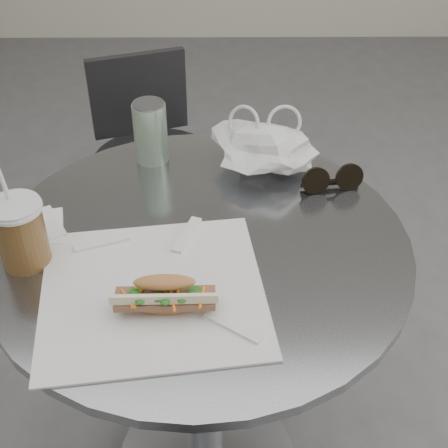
{
  "coord_description": "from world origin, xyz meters",
  "views": [
    {
      "loc": [
        0.04,
        -0.66,
        1.46
      ],
      "look_at": [
        0.04,
        0.19,
        0.79
      ],
      "focal_mm": 50.0,
      "sensor_mm": 36.0,
      "label": 1
    }
  ],
  "objects_px": {
    "cafe_table": "(203,342)",
    "iced_coffee": "(21,232)",
    "drink_can": "(151,132)",
    "sunglasses": "(332,180)",
    "chair_far": "(155,190)",
    "banh_mi": "(165,295)"
  },
  "relations": [
    {
      "from": "cafe_table",
      "to": "chair_far",
      "type": "distance_m",
      "value": 0.78
    },
    {
      "from": "chair_far",
      "to": "banh_mi",
      "type": "relative_size",
      "value": 3.68
    },
    {
      "from": "drink_can",
      "to": "chair_far",
      "type": "bearing_deg",
      "value": 97.42
    },
    {
      "from": "banh_mi",
      "to": "drink_can",
      "type": "bearing_deg",
      "value": 96.43
    },
    {
      "from": "banh_mi",
      "to": "sunglasses",
      "type": "distance_m",
      "value": 0.45
    },
    {
      "from": "cafe_table",
      "to": "chair_far",
      "type": "relative_size",
      "value": 1.06
    },
    {
      "from": "sunglasses",
      "to": "iced_coffee",
      "type": "bearing_deg",
      "value": -169.78
    },
    {
      "from": "iced_coffee",
      "to": "drink_can",
      "type": "distance_m",
      "value": 0.38
    },
    {
      "from": "cafe_table",
      "to": "iced_coffee",
      "type": "bearing_deg",
      "value": -170.2
    },
    {
      "from": "banh_mi",
      "to": "sunglasses",
      "type": "xyz_separation_m",
      "value": [
        0.31,
        0.33,
        -0.01
      ]
    },
    {
      "from": "iced_coffee",
      "to": "drink_can",
      "type": "xyz_separation_m",
      "value": [
        0.19,
        0.32,
        0.0
      ]
    },
    {
      "from": "chair_far",
      "to": "banh_mi",
      "type": "distance_m",
      "value": 1.04
    },
    {
      "from": "cafe_table",
      "to": "iced_coffee",
      "type": "xyz_separation_m",
      "value": [
        -0.3,
        -0.05,
        0.34
      ]
    },
    {
      "from": "cafe_table",
      "to": "drink_can",
      "type": "xyz_separation_m",
      "value": [
        -0.11,
        0.27,
        0.34
      ]
    },
    {
      "from": "banh_mi",
      "to": "drink_can",
      "type": "height_order",
      "value": "drink_can"
    },
    {
      "from": "drink_can",
      "to": "sunglasses",
      "type": "bearing_deg",
      "value": -17.45
    },
    {
      "from": "chair_far",
      "to": "sunglasses",
      "type": "distance_m",
      "value": 0.85
    },
    {
      "from": "sunglasses",
      "to": "drink_can",
      "type": "bearing_deg",
      "value": 152.11
    },
    {
      "from": "cafe_table",
      "to": "sunglasses",
      "type": "relative_size",
      "value": 5.97
    },
    {
      "from": "sunglasses",
      "to": "banh_mi",
      "type": "bearing_deg",
      "value": -143.46
    },
    {
      "from": "cafe_table",
      "to": "iced_coffee",
      "type": "distance_m",
      "value": 0.45
    },
    {
      "from": "chair_far",
      "to": "banh_mi",
      "type": "bearing_deg",
      "value": 79.42
    }
  ]
}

